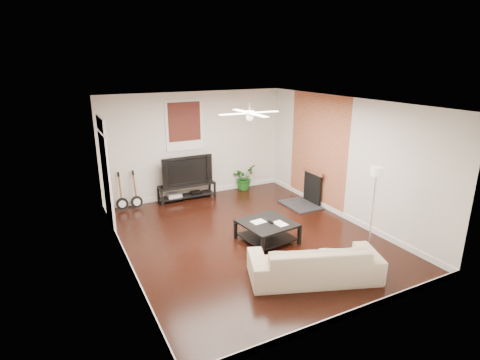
# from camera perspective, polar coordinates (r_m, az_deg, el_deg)

# --- Properties ---
(room) EXTENTS (5.01, 6.01, 2.81)m
(room) POSITION_cam_1_polar(r_m,az_deg,el_deg) (7.66, 1.36, 0.98)
(room) COLOR black
(room) RESTS_ON ground
(brick_accent) EXTENTS (0.02, 2.20, 2.80)m
(brick_accent) POSITION_cam_1_polar(r_m,az_deg,el_deg) (9.80, 11.46, 4.32)
(brick_accent) COLOR #B45E3A
(brick_accent) RESTS_ON floor
(fireplace) EXTENTS (0.80, 1.10, 0.92)m
(fireplace) POSITION_cam_1_polar(r_m,az_deg,el_deg) (9.89, 9.82, -1.14)
(fireplace) COLOR black
(fireplace) RESTS_ON floor
(window_back) EXTENTS (1.00, 0.06, 1.30)m
(window_back) POSITION_cam_1_polar(r_m,az_deg,el_deg) (10.08, -8.28, 8.03)
(window_back) COLOR #3A1310
(window_back) RESTS_ON wall_back
(door_left) EXTENTS (0.08, 1.00, 2.50)m
(door_left) POSITION_cam_1_polar(r_m,az_deg,el_deg) (8.73, -19.22, 1.05)
(door_left) COLOR white
(door_left) RESTS_ON wall_left
(tv_stand) EXTENTS (1.51, 0.40, 0.42)m
(tv_stand) POSITION_cam_1_polar(r_m,az_deg,el_deg) (10.31, -7.90, -1.72)
(tv_stand) COLOR black
(tv_stand) RESTS_ON floor
(tv) EXTENTS (1.35, 0.18, 0.78)m
(tv) POSITION_cam_1_polar(r_m,az_deg,el_deg) (10.15, -8.08, 1.52)
(tv) COLOR black
(tv) RESTS_ON tv_stand
(coffee_table) EXTENTS (1.10, 1.10, 0.42)m
(coffee_table) POSITION_cam_1_polar(r_m,az_deg,el_deg) (7.93, 4.04, -7.67)
(coffee_table) COLOR black
(coffee_table) RESTS_ON floor
(sofa) EXTENTS (2.35, 1.57, 0.64)m
(sofa) POSITION_cam_1_polar(r_m,az_deg,el_deg) (6.73, 10.99, -11.77)
(sofa) COLOR #BCA98D
(sofa) RESTS_ON floor
(floor_lamp) EXTENTS (0.38, 0.38, 1.79)m
(floor_lamp) POSITION_cam_1_polar(r_m,az_deg,el_deg) (7.40, 19.10, -4.76)
(floor_lamp) COLOR silver
(floor_lamp) RESTS_ON floor
(potted_plant) EXTENTS (0.84, 0.81, 0.71)m
(potted_plant) POSITION_cam_1_polar(r_m,az_deg,el_deg) (10.95, 0.55, 0.38)
(potted_plant) COLOR #1B5D1A
(potted_plant) RESTS_ON floor
(guitar_left) EXTENTS (0.31, 0.23, 0.96)m
(guitar_left) POSITION_cam_1_polar(r_m,az_deg,el_deg) (9.81, -17.29, -1.72)
(guitar_left) COLOR black
(guitar_left) RESTS_ON floor
(guitar_right) EXTENTS (0.30, 0.22, 0.96)m
(guitar_right) POSITION_cam_1_polar(r_m,az_deg,el_deg) (9.84, -15.26, -1.48)
(guitar_right) COLOR black
(guitar_right) RESTS_ON floor
(ceiling_fan) EXTENTS (1.24, 1.24, 0.32)m
(ceiling_fan) POSITION_cam_1_polar(r_m,az_deg,el_deg) (7.40, 1.43, 9.92)
(ceiling_fan) COLOR white
(ceiling_fan) RESTS_ON ceiling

